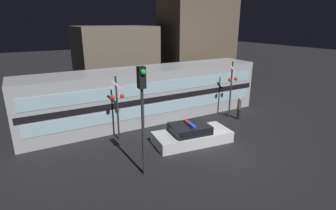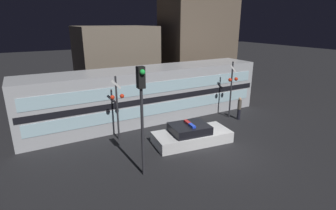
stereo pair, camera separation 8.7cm
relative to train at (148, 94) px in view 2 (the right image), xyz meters
name	(u,v)px [view 2 (the right image)]	position (x,y,z in m)	size (l,w,h in m)	color
ground_plane	(220,152)	(1.14, -6.50, -1.82)	(120.00, 120.00, 0.00)	black
train	(148,94)	(0.00, 0.00, 0.00)	(16.92, 2.96, 3.64)	#B7BABF
police_car	(191,135)	(0.48, -4.75, -1.37)	(4.61, 2.44, 1.23)	silver
pedestrian	(239,108)	(5.52, -3.29, -0.99)	(0.27, 0.27, 1.63)	black
crossing_signal_near	(232,85)	(5.22, -2.69, 0.58)	(0.81, 0.31, 4.07)	#2D2D33
crossing_signal_far	(117,103)	(-3.05, -2.40, 0.45)	(0.81, 0.31, 3.82)	#2D2D33
traffic_light_corner	(142,102)	(-3.30, -6.49, 1.67)	(0.30, 0.46, 4.97)	#2D2D33
building_left	(115,62)	(0.09, 7.27, 1.33)	(6.61, 5.58, 6.31)	#726656
building_center	(197,40)	(8.08, 5.67, 3.10)	(6.70, 4.38, 9.85)	brown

